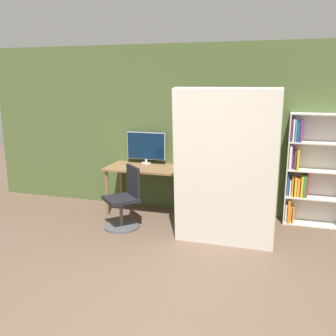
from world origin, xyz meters
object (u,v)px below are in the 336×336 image
mattress_near (225,170)px  mattress_far (228,167)px  monitor (146,147)px  bookshelf (309,171)px  office_chair (124,203)px

mattress_near → mattress_far: size_ratio=1.00×
monitor → mattress_near: bearing=-38.4°
monitor → bookshelf: bearing=-0.0°
monitor → office_chair: (-0.02, -0.92, -0.69)m
office_chair → mattress_near: size_ratio=0.45×
office_chair → mattress_far: bearing=-1.3°
office_chair → mattress_near: (1.50, -0.25, 0.66)m
bookshelf → monitor: bearing=180.0°
office_chair → mattress_near: 1.66m
mattress_far → monitor: bearing=147.3°
office_chair → bookshelf: (2.57, 0.92, 0.45)m
office_chair → mattress_near: bearing=-9.6°
mattress_near → bookshelf: bearing=47.5°
mattress_near → mattress_far: 0.22m
bookshelf → mattress_near: 1.60m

